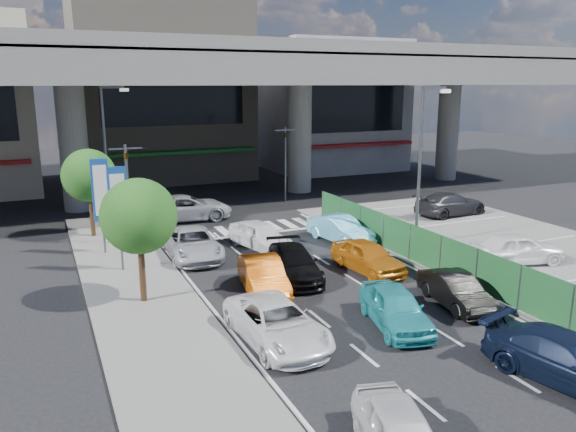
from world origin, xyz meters
name	(u,v)px	position (x,y,z in m)	size (l,w,h in m)	color
ground	(358,311)	(0.00, 0.00, 0.00)	(120.00, 120.00, 0.00)	black
parking_lot	(536,258)	(11.00, 2.00, 0.03)	(12.00, 28.00, 0.06)	slate
sidewalk_left	(144,302)	(-7.00, 4.00, 0.06)	(4.00, 30.00, 0.12)	slate
fence_run	(456,262)	(5.30, 1.00, 0.90)	(0.16, 22.00, 1.80)	#1B4E26
expressway	(193,73)	(0.00, 22.00, 8.76)	(64.00, 14.00, 10.75)	slate
building_center	(161,91)	(0.00, 32.97, 7.49)	(14.00, 10.90, 15.00)	gray
building_east	(331,106)	(16.00, 31.97, 5.99)	(12.00, 10.90, 12.00)	gray
traffic_light_left	(127,170)	(-6.20, 12.00, 3.94)	(1.60, 1.24, 5.20)	#595B60
traffic_light_right	(285,146)	(5.50, 19.00, 3.94)	(1.60, 1.24, 5.20)	#595B60
street_lamp_right	(423,153)	(7.17, 6.00, 4.77)	(1.65, 0.22, 8.00)	#595B60
street_lamp_left	(108,142)	(-6.33, 18.00, 4.77)	(1.65, 0.22, 8.00)	#595B60
signboard_near	(118,205)	(-7.20, 7.99, 3.06)	(0.80, 0.14, 4.70)	#595B60
signboard_far	(101,193)	(-7.60, 10.99, 3.06)	(0.80, 0.14, 4.70)	#595B60
tree_near	(139,216)	(-7.00, 4.00, 3.39)	(2.80, 2.80, 4.80)	#382314
tree_far	(89,176)	(-7.80, 14.50, 3.39)	(2.80, 2.80, 4.80)	#382314
minivan_navy_back	(569,360)	(2.70, -6.70, 0.69)	(1.93, 4.76, 1.38)	black
sedan_white_mid_left	(277,323)	(-3.68, -1.08, 0.66)	(2.19, 4.76, 1.32)	white
taxi_teal_mid	(395,308)	(0.48, -1.62, 0.69)	(1.62, 4.03, 1.37)	teal
hatch_black_mid_right	(456,291)	(3.58, -1.04, 0.61)	(1.30, 3.73, 1.23)	black
taxi_orange_left	(263,276)	(-2.46, 3.21, 0.69)	(1.46, 4.19, 1.38)	#D85C0E
sedan_black_mid	(294,263)	(-0.63, 4.27, 0.66)	(1.84, 4.52, 1.31)	black
taxi_orange_right	(368,256)	(2.70, 3.71, 0.69)	(1.63, 4.05, 1.38)	#C26B12
wagon_silver_front_left	(192,243)	(-3.83, 8.90, 0.69)	(2.29, 4.97, 1.38)	#B7B7C0
sedan_white_front_mid	(260,235)	(-0.31, 9.00, 0.69)	(1.63, 4.05, 1.38)	white
kei_truck_front_right	(340,229)	(3.93, 8.35, 0.69)	(1.45, 4.17, 1.37)	#5DC2E6
crossing_wagon_silver	(186,208)	(-2.24, 16.39, 0.77)	(2.54, 5.52, 1.53)	silver
parked_sedan_white	(517,248)	(9.46, 1.75, 0.78)	(1.71, 4.24, 1.45)	white
parked_sedan_dgrey	(450,204)	(13.16, 10.75, 0.77)	(1.99, 4.90, 1.42)	#27272B
traffic_cone	(440,245)	(7.42, 4.65, 0.38)	(0.33, 0.33, 0.64)	red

